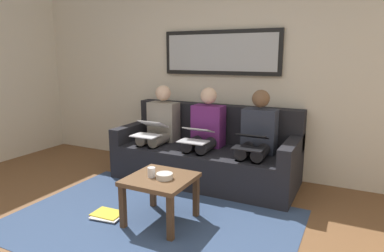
# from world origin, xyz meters

# --- Properties ---
(wall_rear) EXTENTS (6.00, 0.12, 2.60)m
(wall_rear) POSITION_xyz_m (0.00, -2.60, 1.30)
(wall_rear) COLOR beige
(wall_rear) RESTS_ON ground_plane
(area_rug) EXTENTS (2.60, 1.80, 0.01)m
(area_rug) POSITION_xyz_m (0.00, -0.85, 0.00)
(area_rug) COLOR #33476B
(area_rug) RESTS_ON ground_plane
(couch) EXTENTS (2.20, 0.90, 0.90)m
(couch) POSITION_xyz_m (0.00, -2.12, 0.31)
(couch) COLOR black
(couch) RESTS_ON ground_plane
(framed_mirror) EXTENTS (1.57, 0.05, 0.56)m
(framed_mirror) POSITION_xyz_m (0.00, -2.51, 1.55)
(framed_mirror) COLOR black
(coffee_table) EXTENTS (0.57, 0.57, 0.44)m
(coffee_table) POSITION_xyz_m (-0.08, -0.90, 0.36)
(coffee_table) COLOR brown
(coffee_table) RESTS_ON ground_plane
(cup) EXTENTS (0.07, 0.07, 0.09)m
(cup) POSITION_xyz_m (-0.01, -0.87, 0.48)
(cup) COLOR silver
(cup) RESTS_ON coffee_table
(bowl) EXTENTS (0.15, 0.15, 0.05)m
(bowl) POSITION_xyz_m (-0.13, -0.88, 0.46)
(bowl) COLOR beige
(bowl) RESTS_ON coffee_table
(person_left) EXTENTS (0.38, 0.58, 1.14)m
(person_left) POSITION_xyz_m (-0.64, -2.05, 0.61)
(person_left) COLOR #2D3342
(person_left) RESTS_ON couch
(laptop_black) EXTENTS (0.32, 0.33, 0.14)m
(laptop_black) POSITION_xyz_m (-0.64, -1.80, 0.62)
(laptop_black) COLOR black
(person_middle) EXTENTS (0.38, 0.58, 1.14)m
(person_middle) POSITION_xyz_m (0.00, -2.05, 0.61)
(person_middle) COLOR #66236B
(person_middle) RESTS_ON couch
(laptop_silver) EXTENTS (0.33, 0.35, 0.15)m
(laptop_silver) POSITION_xyz_m (0.00, -1.81, 0.63)
(laptop_silver) COLOR silver
(person_right) EXTENTS (0.38, 0.58, 1.14)m
(person_right) POSITION_xyz_m (0.64, -2.05, 0.61)
(person_right) COLOR gray
(person_right) RESTS_ON couch
(laptop_white) EXTENTS (0.33, 0.40, 0.17)m
(laptop_white) POSITION_xyz_m (0.64, -1.82, 0.63)
(laptop_white) COLOR white
(magazine_stack) EXTENTS (0.33, 0.27, 0.03)m
(magazine_stack) POSITION_xyz_m (0.43, -0.75, 0.02)
(magazine_stack) COLOR red
(magazine_stack) RESTS_ON ground_plane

